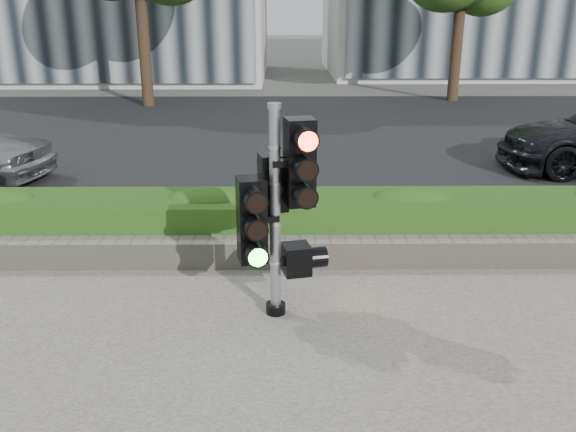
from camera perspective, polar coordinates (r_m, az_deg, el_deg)
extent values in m
plane|color=#51514C|center=(5.98, 1.60, -12.22)|extent=(120.00, 120.00, 0.00)
cube|color=black|center=(15.41, 0.28, 7.66)|extent=(60.00, 13.00, 0.02)
cube|color=gray|center=(8.80, 0.88, -1.08)|extent=(60.00, 0.25, 0.12)
cube|color=gray|center=(7.59, 1.11, -3.39)|extent=(12.00, 0.32, 0.34)
cube|color=#458629|center=(8.13, 0.99, -0.51)|extent=(12.00, 1.00, 0.68)
cylinder|color=black|center=(20.09, -13.34, 15.66)|extent=(0.36, 0.36, 4.03)
cylinder|color=black|center=(21.41, 15.50, 15.09)|extent=(0.36, 0.36, 3.58)
cylinder|color=black|center=(6.50, -1.15, -8.61)|extent=(0.21, 0.21, 0.11)
cylinder|color=gray|center=(6.09, -1.22, -0.05)|extent=(0.11, 0.11, 2.16)
cylinder|color=gray|center=(5.82, -1.30, 10.27)|extent=(0.14, 0.14, 0.05)
cube|color=#FF1107|center=(5.95, 1.09, 5.05)|extent=(0.33, 0.33, 0.86)
cube|color=#14E51E|center=(6.02, -3.41, -0.37)|extent=(0.33, 0.33, 0.86)
cube|color=black|center=(6.23, -1.42, 3.20)|extent=(0.33, 0.33, 0.59)
cube|color=orange|center=(6.35, 0.80, -4.06)|extent=(0.33, 0.33, 0.32)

